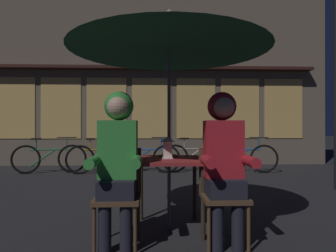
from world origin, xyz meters
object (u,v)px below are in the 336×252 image
object	(u,v)px
patio_umbrella	(169,33)
bicycle_second	(103,158)
cafe_table	(169,168)
chair_right	(222,189)
book	(169,156)
chair_left	(119,190)
person_left_hooded	(118,152)
bicycle_nearest	(49,158)
bicycle_fourth	(195,157)
bicycle_fifth	(242,158)
bicycle_third	(145,158)
person_right_hooded	(224,152)
lantern	(167,147)

from	to	relation	value
patio_umbrella	bicycle_second	size ratio (longest dim) A/B	1.40
cafe_table	chair_right	world-z (taller)	chair_right
patio_umbrella	book	world-z (taller)	patio_umbrella
chair_left	chair_right	distance (m)	0.96
person_left_hooded	bicycle_second	world-z (taller)	person_left_hooded
bicycle_nearest	bicycle_fourth	size ratio (longest dim) A/B	1.01
bicycle_second	book	world-z (taller)	bicycle_second
bicycle_second	bicycle_fourth	bearing A→B (deg)	4.50
patio_umbrella	book	distance (m)	1.31
chair_left	bicycle_fifth	distance (m)	4.69
chair_right	bicycle_second	distance (m)	4.49
chair_right	person_left_hooded	xyz separation A→B (m)	(-0.96, -0.06, 0.36)
cafe_table	chair_left	size ratio (longest dim) A/B	0.85
chair_left	bicycle_fourth	size ratio (longest dim) A/B	0.52
bicycle_nearest	bicycle_second	bearing A→B (deg)	-2.23
cafe_table	bicycle_second	world-z (taller)	bicycle_second
bicycle_nearest	bicycle_third	distance (m)	2.21
bicycle_fourth	person_right_hooded	bearing A→B (deg)	-94.34
lantern	bicycle_second	size ratio (longest dim) A/B	0.14
patio_umbrella	chair_left	world-z (taller)	patio_umbrella
bicycle_second	chair_right	bearing A→B (deg)	-65.59
person_left_hooded	bicycle_fourth	xyz separation A→B (m)	(1.29, 4.32, -0.50)
chair_right	bicycle_second	bearing A→B (deg)	114.41
cafe_table	person_right_hooded	distance (m)	0.67
cafe_table	person_right_hooded	world-z (taller)	person_right_hooded
person_right_hooded	bicycle_third	world-z (taller)	person_right_hooded
lantern	bicycle_second	distance (m)	4.00
chair_right	lantern	bearing A→B (deg)	143.87
person_right_hooded	chair_right	bearing A→B (deg)	90.00
bicycle_fifth	book	size ratio (longest dim) A/B	8.37
book	patio_umbrella	bearing A→B (deg)	-113.88
person_left_hooded	bicycle_fourth	size ratio (longest dim) A/B	0.84
patio_umbrella	bicycle_fifth	xyz separation A→B (m)	(1.87, 3.68, -1.71)
person_right_hooded	cafe_table	bearing A→B (deg)	138.43
chair_left	lantern	bearing A→B (deg)	38.10
bicycle_fifth	lantern	bearing A→B (deg)	-117.14
chair_right	bicycle_second	world-z (taller)	chair_right
bicycle_third	patio_umbrella	bearing A→B (deg)	-83.75
lantern	patio_umbrella	bearing A→B (deg)	19.29
cafe_table	person_right_hooded	bearing A→B (deg)	-41.57
cafe_table	bicycle_second	xyz separation A→B (m)	(-1.37, 3.72, -0.29)
bicycle_nearest	bicycle_third	world-z (taller)	same
bicycle_third	bicycle_fifth	xyz separation A→B (m)	(2.29, -0.08, 0.00)
chair_right	person_right_hooded	bearing A→B (deg)	-90.00
lantern	person_left_hooded	xyz separation A→B (m)	(-0.46, -0.42, -0.01)
book	bicycle_nearest	bearing A→B (deg)	103.87
bicycle_fourth	bicycle_fifth	xyz separation A→B (m)	(1.07, -0.21, 0.00)
bicycle_nearest	person_left_hooded	bearing A→B (deg)	-62.95
chair_left	person_right_hooded	size ratio (longest dim) A/B	0.62
book	chair_left	bearing A→B (deg)	-155.83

